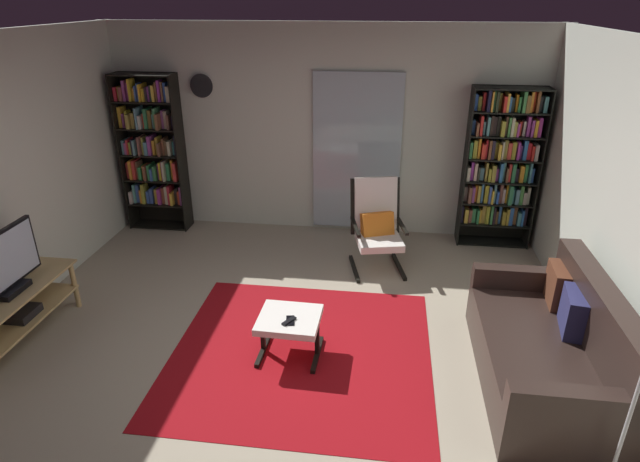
{
  "coord_description": "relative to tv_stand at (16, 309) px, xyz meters",
  "views": [
    {
      "loc": [
        0.81,
        -3.53,
        2.87
      ],
      "look_at": [
        0.22,
        0.91,
        0.84
      ],
      "focal_mm": 29.25,
      "sensor_mm": 36.0,
      "label": 1
    }
  ],
  "objects": [
    {
      "name": "bookshelf_near_sofa",
      "position": [
        4.54,
        2.7,
        0.69
      ],
      "size": [
        0.86,
        0.3,
        1.93
      ],
      "color": "black",
      "rests_on": "ground"
    },
    {
      "name": "wall_back",
      "position": [
        2.38,
        2.91,
        0.96
      ],
      "size": [
        5.6,
        0.06,
        2.6
      ],
      "primitive_type": "cube",
      "color": "silver",
      "rests_on": "ground"
    },
    {
      "name": "lounge_armchair",
      "position": [
        3.12,
        1.89,
        0.19
      ],
      "size": [
        0.69,
        0.76,
        1.02
      ],
      "color": "black",
      "rests_on": "ground"
    },
    {
      "name": "ottoman",
      "position": [
        2.44,
        0.13,
        -0.02
      ],
      "size": [
        0.53,
        0.49,
        0.39
      ],
      "color": "white",
      "rests_on": "ground"
    },
    {
      "name": "ground_plane",
      "position": [
        2.38,
        0.01,
        -0.34
      ],
      "size": [
        7.02,
        7.02,
        0.0
      ],
      "primitive_type": "plane",
      "color": "tan"
    },
    {
      "name": "cell_phone",
      "position": [
        2.46,
        0.06,
        0.05
      ],
      "size": [
        0.09,
        0.15,
        0.01
      ],
      "primitive_type": "cube",
      "rotation": [
        0.0,
        0.0,
        0.17
      ],
      "color": "black",
      "rests_on": "ottoman"
    },
    {
      "name": "television",
      "position": [
        0.0,
        -0.0,
        0.43
      ],
      "size": [
        0.2,
        0.85,
        0.56
      ],
      "color": "black",
      "rests_on": "tv_stand"
    },
    {
      "name": "wall_clock",
      "position": [
        0.86,
        2.83,
        1.51
      ],
      "size": [
        0.29,
        0.03,
        0.29
      ],
      "color": "silver"
    },
    {
      "name": "area_rug",
      "position": [
        2.53,
        0.16,
        -0.34
      ],
      "size": [
        2.25,
        2.17,
        0.01
      ],
      "primitive_type": "cube",
      "color": "maroon",
      "rests_on": "ground"
    },
    {
      "name": "bookshelf_near_tv",
      "position": [
        0.19,
        2.66,
        0.72
      ],
      "size": [
        0.79,
        0.3,
        2.01
      ],
      "color": "black",
      "rests_on": "ground"
    },
    {
      "name": "tv_stand",
      "position": [
        0.0,
        0.0,
        0.0
      ],
      "size": [
        0.45,
        1.32,
        0.51
      ],
      "color": "tan",
      "rests_on": "ground"
    },
    {
      "name": "tv_remote",
      "position": [
        2.45,
        0.05,
        0.06
      ],
      "size": [
        0.11,
        0.14,
        0.02
      ],
      "primitive_type": "cube",
      "rotation": [
        0.0,
        0.0,
        -0.56
      ],
      "color": "black",
      "rests_on": "ottoman"
    },
    {
      "name": "glass_door_panel",
      "position": [
        2.81,
        2.84,
        0.71
      ],
      "size": [
        1.1,
        0.01,
        2.0
      ],
      "primitive_type": "cube",
      "color": "silver"
    },
    {
      "name": "leather_sofa",
      "position": [
        4.56,
        0.06,
        -0.03
      ],
      "size": [
        0.91,
        1.77,
        0.89
      ],
      "color": "#2E211D",
      "rests_on": "ground"
    }
  ]
}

